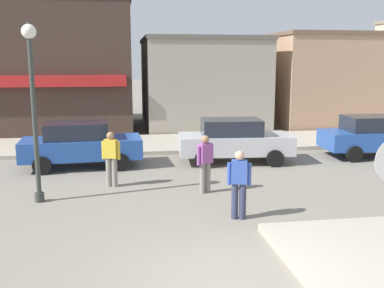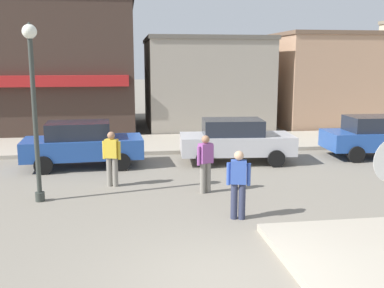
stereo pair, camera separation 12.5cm
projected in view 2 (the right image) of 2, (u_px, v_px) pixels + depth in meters
The scene contains 12 objects.
ground_plane at pixel (226, 283), 7.42m from camera, with size 160.00×160.00×0.00m, color gray.
kerb_far at pixel (164, 143), 19.40m from camera, with size 80.00×4.00×0.15m, color #A89E8C.
lamp_post at pixel (33, 87), 11.17m from camera, with size 0.36×0.36×4.54m.
parked_car_nearest at pixel (82, 144), 15.35m from camera, with size 4.08×2.04×1.56m.
parked_car_second at pixel (236, 140), 16.04m from camera, with size 4.12×2.11×1.56m.
parked_car_third at pixel (377, 136), 16.91m from camera, with size 4.07×2.02×1.56m.
pedestrian_crossing_near at pixel (238, 183), 10.25m from camera, with size 0.55×0.31×1.61m.
pedestrian_crossing_far at pixel (112, 157), 12.95m from camera, with size 0.55×0.32×1.61m.
pedestrian_kerb_side at pixel (205, 162), 12.32m from camera, with size 0.53×0.36×1.61m.
building_corner_shop at pixel (36, 64), 23.73m from camera, with size 10.47×8.50×6.88m.
building_storefront_left_near at pixel (204, 83), 24.69m from camera, with size 6.29×6.95×4.80m.
building_storefront_left_mid at pixel (324, 79), 25.84m from camera, with size 6.39×7.07×5.07m.
Camera 2 is at (-1.55, -6.72, 3.62)m, focal length 42.00 mm.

